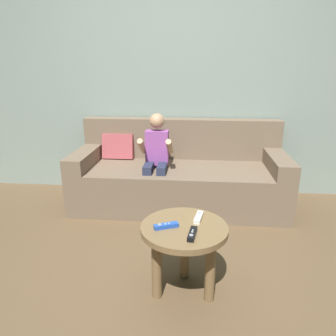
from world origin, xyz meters
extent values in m
plane|color=brown|center=(0.00, 0.00, 0.00)|extent=(9.41, 9.41, 0.00)
cube|color=gray|center=(0.00, 1.87, 1.25)|extent=(4.70, 0.05, 2.50)
cube|color=#75604C|center=(0.08, 1.42, 0.20)|extent=(2.02, 0.80, 0.40)
cube|color=#75604C|center=(0.08, 1.74, 0.61)|extent=(2.02, 0.16, 0.41)
cube|color=#75604C|center=(-0.84, 1.42, 0.47)|extent=(0.18, 0.80, 0.14)
cube|color=#75604C|center=(1.00, 1.42, 0.47)|extent=(0.18, 0.80, 0.14)
cube|color=#B24C51|center=(-0.57, 1.66, 0.53)|extent=(0.32, 0.16, 0.27)
cylinder|color=#282D47|center=(-0.19, 1.12, 0.20)|extent=(0.07, 0.07, 0.40)
cylinder|color=#282D47|center=(-0.06, 1.12, 0.20)|extent=(0.07, 0.07, 0.40)
cube|color=#282D47|center=(-0.19, 1.25, 0.43)|extent=(0.08, 0.26, 0.08)
cube|color=#282D47|center=(-0.06, 1.25, 0.43)|extent=(0.08, 0.26, 0.08)
cube|color=#994C9E|center=(-0.13, 1.38, 0.59)|extent=(0.21, 0.12, 0.32)
cylinder|color=tan|center=(-0.25, 1.27, 0.63)|extent=(0.05, 0.23, 0.18)
cylinder|color=tan|center=(0.00, 1.27, 0.63)|extent=(0.05, 0.23, 0.18)
sphere|color=tan|center=(-0.13, 1.38, 0.84)|extent=(0.14, 0.14, 0.14)
cylinder|color=brown|center=(0.18, 0.13, 0.44)|extent=(0.50, 0.50, 0.04)
cylinder|color=brown|center=(0.03, 0.08, 0.21)|extent=(0.06, 0.06, 0.42)
cylinder|color=brown|center=(0.34, 0.08, 0.21)|extent=(0.06, 0.06, 0.42)
cylinder|color=brown|center=(0.18, 0.29, 0.21)|extent=(0.06, 0.06, 0.42)
cube|color=white|center=(0.27, 0.22, 0.47)|extent=(0.06, 0.14, 0.02)
cylinder|color=#99999E|center=(0.27, 0.26, 0.48)|extent=(0.02, 0.02, 0.00)
cylinder|color=silver|center=(0.27, 0.23, 0.48)|extent=(0.01, 0.01, 0.00)
cylinder|color=silver|center=(0.26, 0.21, 0.48)|extent=(0.01, 0.01, 0.00)
cube|color=black|center=(0.23, 0.02, 0.47)|extent=(0.05, 0.14, 0.02)
cylinder|color=#99999E|center=(0.23, -0.01, 0.48)|extent=(0.02, 0.02, 0.00)
cylinder|color=silver|center=(0.23, 0.02, 0.48)|extent=(0.01, 0.01, 0.00)
cylinder|color=silver|center=(0.23, 0.04, 0.48)|extent=(0.01, 0.01, 0.00)
cube|color=blue|center=(0.08, 0.10, 0.47)|extent=(0.14, 0.09, 0.02)
cylinder|color=#99999E|center=(0.05, 0.09, 0.48)|extent=(0.02, 0.02, 0.00)
cylinder|color=silver|center=(0.08, 0.10, 0.48)|extent=(0.01, 0.01, 0.00)
cylinder|color=silver|center=(0.10, 0.11, 0.48)|extent=(0.01, 0.01, 0.00)
camera|label=1|loc=(0.24, -1.49, 1.33)|focal=33.84mm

